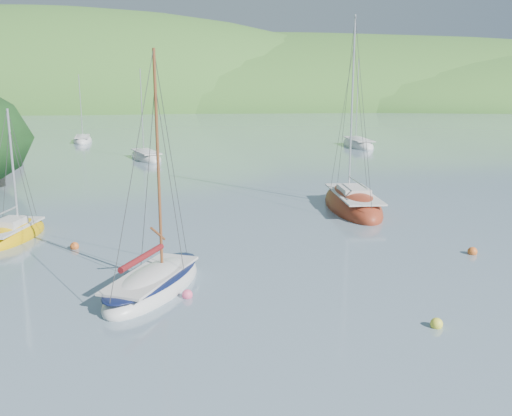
{
  "coord_description": "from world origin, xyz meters",
  "views": [
    {
      "loc": [
        -1.72,
        -18.9,
        8.36
      ],
      "look_at": [
        -0.41,
        8.0,
        2.15
      ],
      "focal_mm": 40.0,
      "sensor_mm": 36.0,
      "label": 1
    }
  ],
  "objects_px": {
    "daysailer_white": "(153,285)",
    "sloop_red": "(352,205)",
    "distant_sloop_c": "(83,141)",
    "sailboat_yellow": "(13,235)",
    "distant_sloop_a": "(146,157)",
    "distant_sloop_b": "(358,145)"
  },
  "relations": [
    {
      "from": "distant_sloop_b",
      "to": "sailboat_yellow",
      "type": "bearing_deg",
      "value": -130.06
    },
    {
      "from": "sloop_red",
      "to": "sailboat_yellow",
      "type": "bearing_deg",
      "value": -165.23
    },
    {
      "from": "sloop_red",
      "to": "distant_sloop_c",
      "type": "height_order",
      "value": "sloop_red"
    },
    {
      "from": "distant_sloop_c",
      "to": "sailboat_yellow",
      "type": "bearing_deg",
      "value": -91.74
    },
    {
      "from": "daysailer_white",
      "to": "sailboat_yellow",
      "type": "xyz_separation_m",
      "value": [
        -8.42,
        7.91,
        -0.05
      ]
    },
    {
      "from": "daysailer_white",
      "to": "distant_sloop_b",
      "type": "height_order",
      "value": "distant_sloop_b"
    },
    {
      "from": "distant_sloop_b",
      "to": "distant_sloop_a",
      "type": "bearing_deg",
      "value": -163.54
    },
    {
      "from": "distant_sloop_a",
      "to": "distant_sloop_c",
      "type": "distance_m",
      "value": 19.6
    },
    {
      "from": "daysailer_white",
      "to": "distant_sloop_c",
      "type": "relative_size",
      "value": 1.07
    },
    {
      "from": "distant_sloop_a",
      "to": "distant_sloop_b",
      "type": "bearing_deg",
      "value": -1.7
    },
    {
      "from": "distant_sloop_a",
      "to": "distant_sloop_b",
      "type": "height_order",
      "value": "distant_sloop_b"
    },
    {
      "from": "sloop_red",
      "to": "daysailer_white",
      "type": "bearing_deg",
      "value": -130.84
    },
    {
      "from": "daysailer_white",
      "to": "sloop_red",
      "type": "bearing_deg",
      "value": 72.33
    },
    {
      "from": "sloop_red",
      "to": "distant_sloop_c",
      "type": "relative_size",
      "value": 1.4
    },
    {
      "from": "distant_sloop_c",
      "to": "sloop_red",
      "type": "bearing_deg",
      "value": -67.17
    },
    {
      "from": "distant_sloop_a",
      "to": "distant_sloop_b",
      "type": "relative_size",
      "value": 0.87
    },
    {
      "from": "daysailer_white",
      "to": "sailboat_yellow",
      "type": "height_order",
      "value": "daysailer_white"
    },
    {
      "from": "sloop_red",
      "to": "distant_sloop_b",
      "type": "relative_size",
      "value": 1.15
    },
    {
      "from": "daysailer_white",
      "to": "distant_sloop_b",
      "type": "relative_size",
      "value": 0.88
    },
    {
      "from": "daysailer_white",
      "to": "sloop_red",
      "type": "distance_m",
      "value": 17.76
    },
    {
      "from": "sloop_red",
      "to": "distant_sloop_c",
      "type": "distance_m",
      "value": 48.59
    },
    {
      "from": "daysailer_white",
      "to": "sloop_red",
      "type": "height_order",
      "value": "sloop_red"
    }
  ]
}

